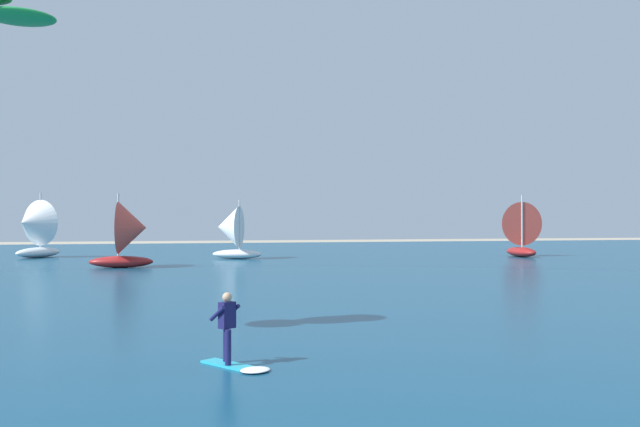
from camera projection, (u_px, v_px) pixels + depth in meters
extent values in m
cube|color=navy|center=(241.00, 265.00, 49.47)|extent=(160.00, 90.00, 0.10)
cube|color=#26B2CC|center=(227.00, 364.00, 15.46)|extent=(1.17, 1.40, 0.05)
cylinder|color=#19194C|center=(228.00, 347.00, 15.25)|extent=(0.14, 0.14, 0.80)
cylinder|color=#19194C|center=(226.00, 344.00, 15.67)|extent=(0.14, 0.14, 0.80)
cube|color=#19194C|center=(227.00, 315.00, 15.47)|extent=(0.42, 0.39, 0.60)
sphere|color=tan|center=(227.00, 297.00, 15.47)|extent=(0.22, 0.22, 0.22)
cylinder|color=#19194C|center=(217.00, 314.00, 15.36)|extent=(0.36, 0.46, 0.39)
cylinder|color=#19194C|center=(232.00, 312.00, 15.68)|extent=(0.36, 0.46, 0.39)
ellipsoid|color=white|center=(255.00, 370.00, 14.82)|extent=(0.92, 0.89, 0.08)
ellipsoid|color=#198C3F|center=(19.00, 17.00, 18.66)|extent=(2.21, 1.93, 0.31)
ellipsoid|color=white|center=(38.00, 252.00, 58.40)|extent=(4.08, 4.78, 0.89)
cylinder|color=silver|center=(41.00, 220.00, 58.62)|extent=(0.15, 0.15, 4.72)
cone|color=white|center=(31.00, 223.00, 57.67)|extent=(4.43, 4.00, 3.97)
ellipsoid|color=maroon|center=(121.00, 262.00, 46.39)|extent=(4.38, 1.75, 0.80)
cylinder|color=silver|center=(118.00, 225.00, 46.38)|extent=(0.13, 0.13, 4.29)
cone|color=#D84C3F|center=(132.00, 228.00, 46.52)|extent=(2.11, 3.72, 3.61)
ellipsoid|color=white|center=(237.00, 254.00, 56.51)|extent=(4.42, 2.78, 0.78)
cylinder|color=silver|center=(239.00, 224.00, 56.50)|extent=(0.13, 0.13, 4.18)
cone|color=white|center=(229.00, 227.00, 56.62)|extent=(2.92, 3.93, 3.51)
ellipsoid|color=maroon|center=(521.00, 252.00, 59.81)|extent=(1.69, 4.62, 0.86)
cylinder|color=silver|center=(522.00, 221.00, 59.62)|extent=(0.14, 0.14, 4.58)
cone|color=#D84C3F|center=(517.00, 224.00, 60.60)|extent=(3.90, 2.10, 3.85)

